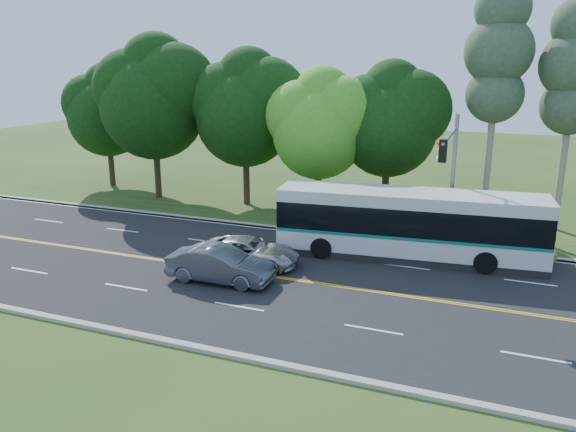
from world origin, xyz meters
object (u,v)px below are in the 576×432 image
(transit_bus, at_px, (409,225))
(sedan, at_px, (220,265))
(suv, at_px, (248,252))
(traffic_signal, at_px, (450,167))

(transit_bus, bearing_deg, sedan, -144.91)
(sedan, distance_m, suv, 2.30)
(traffic_signal, bearing_deg, transit_bus, -162.34)
(traffic_signal, xyz_separation_m, transit_bus, (-1.72, -0.55, -2.97))
(transit_bus, height_order, suv, transit_bus)
(traffic_signal, bearing_deg, suv, -152.47)
(transit_bus, relative_size, sedan, 2.75)
(transit_bus, bearing_deg, traffic_signal, 11.99)
(traffic_signal, relative_size, sedan, 1.46)
(traffic_signal, xyz_separation_m, sedan, (-8.95, -6.78, -3.86))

